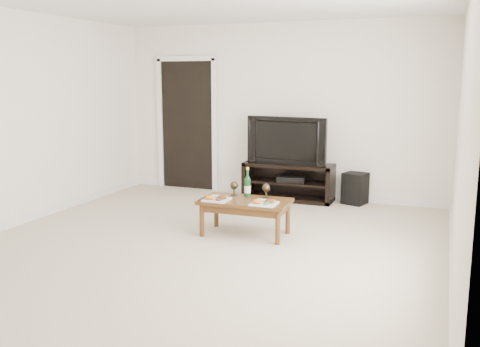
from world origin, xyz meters
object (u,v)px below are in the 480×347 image
television (289,140)px  coffee_table (245,217)px  subwoofer (355,188)px  media_console (288,182)px

television → coffee_table: 2.03m
subwoofer → coffee_table: subwoofer is taller
media_console → television: (0.00, 0.00, 0.62)m
media_console → subwoofer: media_console is taller
subwoofer → television: bearing=-156.7°
television → coffee_table: bearing=-84.0°
subwoofer → coffee_table: bearing=-97.5°
subwoofer → media_console: bearing=-156.7°
media_console → subwoofer: size_ratio=2.94×
television → coffee_table: television is taller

